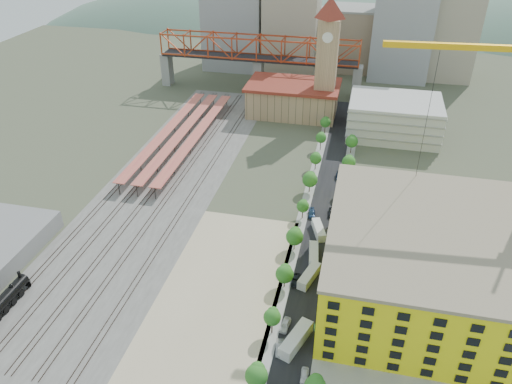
% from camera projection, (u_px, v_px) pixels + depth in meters
% --- Properties ---
extents(ground, '(400.00, 400.00, 0.00)m').
position_uv_depth(ground, '(263.00, 223.00, 142.83)').
color(ground, '#474C38').
rests_on(ground, ground).
extents(ballast_strip, '(36.00, 165.00, 0.06)m').
position_uv_depth(ballast_strip, '(168.00, 179.00, 164.20)').
color(ballast_strip, '#605E59').
rests_on(ballast_strip, ground).
extents(dirt_lot, '(28.00, 67.00, 0.06)m').
position_uv_depth(dirt_lot, '(219.00, 295.00, 117.39)').
color(dirt_lot, tan).
rests_on(dirt_lot, ground).
extents(street_asphalt, '(12.00, 170.00, 0.06)m').
position_uv_depth(street_asphalt, '(325.00, 202.00, 152.24)').
color(street_asphalt, black).
rests_on(street_asphalt, ground).
extents(sidewalk_west, '(3.00, 170.00, 0.04)m').
position_uv_depth(sidewalk_west, '(307.00, 200.00, 153.29)').
color(sidewalk_west, gray).
rests_on(sidewalk_west, ground).
extents(sidewalk_east, '(3.00, 170.00, 0.04)m').
position_uv_depth(sidewalk_east, '(343.00, 204.00, 151.20)').
color(sidewalk_east, gray).
rests_on(sidewalk_east, ground).
extents(construction_pad, '(50.00, 90.00, 0.06)m').
position_uv_depth(construction_pad, '(432.00, 295.00, 117.64)').
color(construction_pad, gray).
rests_on(construction_pad, ground).
extents(rail_tracks, '(26.56, 160.00, 0.18)m').
position_uv_depth(rail_tracks, '(163.00, 178.00, 164.48)').
color(rail_tracks, '#382B23').
rests_on(rail_tracks, ground).
extents(platform_canopies, '(16.00, 80.00, 4.12)m').
position_uv_depth(platform_canopies, '(182.00, 132.00, 185.93)').
color(platform_canopies, '#D57252').
rests_on(platform_canopies, ground).
extents(station_hall, '(38.00, 24.00, 13.10)m').
position_uv_depth(station_hall, '(293.00, 98.00, 208.44)').
color(station_hall, tan).
rests_on(station_hall, ground).
extents(clock_tower, '(12.00, 12.00, 52.00)m').
position_uv_depth(clock_tower, '(328.00, 49.00, 192.79)').
color(clock_tower, tan).
rests_on(clock_tower, ground).
extents(parking_garage, '(34.00, 26.00, 14.00)m').
position_uv_depth(parking_garage, '(394.00, 117.00, 190.50)').
color(parking_garage, silver).
rests_on(parking_garage, ground).
extents(truss_bridge, '(94.00, 9.60, 25.60)m').
position_uv_depth(truss_bridge, '(259.00, 51.00, 224.98)').
color(truss_bridge, gray).
rests_on(truss_bridge, ground).
extents(construction_building, '(44.60, 50.60, 18.80)m').
position_uv_depth(construction_building, '(426.00, 262.00, 113.30)').
color(construction_building, yellow).
rests_on(construction_building, ground).
extents(street_trees, '(15.40, 124.40, 8.00)m').
position_uv_depth(street_trees, '(321.00, 220.00, 143.94)').
color(street_trees, '#26681F').
rests_on(street_trees, ground).
extents(skyline, '(133.00, 46.00, 60.00)m').
position_uv_depth(skyline, '(339.00, 27.00, 247.76)').
color(skyline, '#9EA0A3').
rests_on(skyline, ground).
extents(distant_hills, '(647.00, 264.00, 227.00)m').
position_uv_depth(distant_hills, '(388.00, 128.00, 391.87)').
color(distant_hills, '#4C6B59').
rests_on(distant_hills, ground).
extents(site_trailer_a, '(6.13, 10.74, 2.85)m').
position_uv_depth(site_trailer_a, '(296.00, 339.00, 104.19)').
color(site_trailer_a, silver).
rests_on(site_trailer_a, ground).
extents(site_trailer_b, '(4.90, 9.35, 2.48)m').
position_uv_depth(site_trailer_b, '(309.00, 276.00, 121.45)').
color(site_trailer_b, silver).
rests_on(site_trailer_b, ground).
extents(site_trailer_c, '(3.31, 8.91, 2.38)m').
position_uv_depth(site_trailer_c, '(314.00, 254.00, 128.65)').
color(site_trailer_c, silver).
rests_on(site_trailer_c, ground).
extents(site_trailer_d, '(4.97, 8.98, 2.38)m').
position_uv_depth(site_trailer_d, '(319.00, 230.00, 137.86)').
color(site_trailer_d, silver).
rests_on(site_trailer_d, ground).
extents(car_0, '(2.32, 4.72, 1.55)m').
position_uv_depth(car_0, '(285.00, 325.00, 108.47)').
color(car_0, silver).
rests_on(car_0, ground).
extents(car_1, '(2.23, 4.73, 1.50)m').
position_uv_depth(car_1, '(280.00, 348.00, 103.11)').
color(car_1, gray).
rests_on(car_1, ground).
extents(car_2, '(2.61, 4.99, 1.34)m').
position_uv_depth(car_2, '(296.00, 280.00, 120.97)').
color(car_2, black).
rests_on(car_2, ground).
extents(car_3, '(2.66, 5.02, 1.38)m').
position_uv_depth(car_3, '(312.00, 214.00, 145.65)').
color(car_3, navy).
rests_on(car_3, ground).
extents(car_4, '(1.77, 4.03, 1.35)m').
position_uv_depth(car_4, '(305.00, 376.00, 97.33)').
color(car_4, silver).
rests_on(car_4, ground).
extents(car_5, '(1.69, 4.26, 1.38)m').
position_uv_depth(car_5, '(329.00, 235.00, 136.83)').
color(car_5, '#A9AAAF').
rests_on(car_5, ground).
extents(car_6, '(2.80, 5.48, 1.48)m').
position_uv_depth(car_6, '(333.00, 213.00, 145.82)').
color(car_6, black).
rests_on(car_6, ground).
extents(car_7, '(2.55, 5.30, 1.49)m').
position_uv_depth(car_7, '(339.00, 176.00, 164.21)').
color(car_7, navy).
rests_on(car_7, ground).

